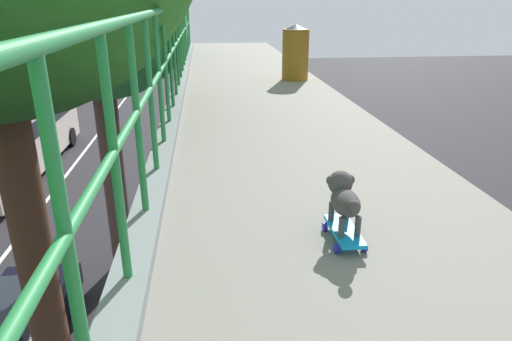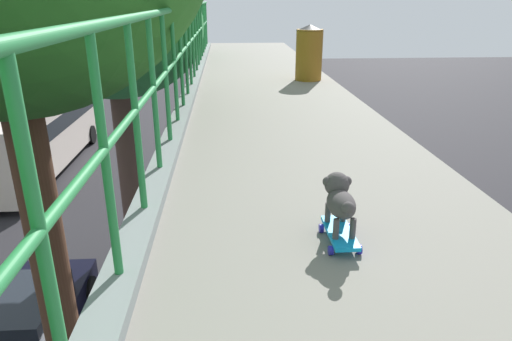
% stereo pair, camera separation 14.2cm
% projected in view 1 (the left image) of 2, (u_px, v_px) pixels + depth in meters
% --- Properties ---
extents(car_black_fifth, '(1.99, 4.41, 1.35)m').
position_uv_depth(car_black_fifth, '(12.00, 328.00, 9.75)').
color(car_black_fifth, black).
rests_on(car_black_fifth, ground).
extents(city_bus, '(2.61, 10.51, 3.08)m').
position_uv_depth(city_bus, '(16.00, 133.00, 19.80)').
color(city_bus, beige).
rests_on(city_bus, ground).
extents(roadside_tree_far, '(4.33, 4.33, 8.35)m').
position_uv_depth(roadside_tree_far, '(97.00, 32.00, 10.90)').
color(roadside_tree_far, '#4A352F').
rests_on(roadside_tree_far, ground).
extents(toy_skateboard, '(0.19, 0.41, 0.08)m').
position_uv_depth(toy_skateboard, '(344.00, 232.00, 2.73)').
color(toy_skateboard, '#1091D7').
rests_on(toy_skateboard, overpass_deck).
extents(small_dog, '(0.18, 0.41, 0.32)m').
position_uv_depth(small_dog, '(344.00, 196.00, 2.71)').
color(small_dog, '#443E3F').
rests_on(small_dog, toy_skateboard).
extents(litter_bin, '(0.48, 0.48, 0.95)m').
position_uv_depth(litter_bin, '(295.00, 52.00, 8.05)').
color(litter_bin, '#8B5B18').
rests_on(litter_bin, overpass_deck).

